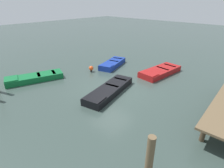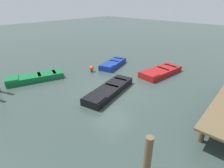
{
  "view_description": "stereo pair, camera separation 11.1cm",
  "coord_description": "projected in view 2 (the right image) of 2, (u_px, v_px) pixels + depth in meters",
  "views": [
    {
      "loc": [
        7.46,
        6.98,
        5.21
      ],
      "look_at": [
        0.0,
        0.0,
        0.35
      ],
      "focal_mm": 28.46,
      "sensor_mm": 36.0,
      "label": 1
    },
    {
      "loc": [
        7.38,
        7.06,
        5.21
      ],
      "look_at": [
        0.0,
        0.0,
        0.35
      ],
      "focal_mm": 28.46,
      "sensor_mm": 36.0,
      "label": 2
    }
  ],
  "objects": [
    {
      "name": "rowboat_blue",
      "position": [
        113.0,
        64.0,
        15.31
      ],
      "size": [
        3.31,
        2.01,
        0.46
      ],
      "rotation": [
        0.0,
        0.0,
        0.3
      ],
      "color": "navy",
      "rests_on": "ground_plane"
    },
    {
      "name": "rowboat_red",
      "position": [
        160.0,
        72.0,
        13.64
      ],
      "size": [
        3.82,
        1.75,
        0.46
      ],
      "rotation": [
        0.0,
        0.0,
        6.18
      ],
      "color": "maroon",
      "rests_on": "ground_plane"
    },
    {
      "name": "mooring_piling_far_right",
      "position": [
        147.0,
        159.0,
        5.4
      ],
      "size": [
        0.25,
        0.25,
        1.69
      ],
      "primitive_type": "cylinder",
      "color": "brown",
      "rests_on": "ground_plane"
    },
    {
      "name": "rowboat_green",
      "position": [
        35.0,
        77.0,
        12.63
      ],
      "size": [
        3.94,
        2.32,
        0.46
      ],
      "rotation": [
        0.0,
        0.0,
        5.95
      ],
      "color": "#0F602D",
      "rests_on": "ground_plane"
    },
    {
      "name": "ground_plane",
      "position": [
        112.0,
        89.0,
        11.47
      ],
      "size": [
        80.0,
        80.0,
        0.0
      ],
      "primitive_type": "plane",
      "color": "#33423D"
    },
    {
      "name": "rowboat_black",
      "position": [
        109.0,
        90.0,
        10.85
      ],
      "size": [
        4.25,
        2.05,
        0.46
      ],
      "rotation": [
        0.0,
        0.0,
        0.22
      ],
      "color": "black",
      "rests_on": "ground_plane"
    },
    {
      "name": "marker_buoy",
      "position": [
        92.0,
        68.0,
        14.1
      ],
      "size": [
        0.36,
        0.36,
        0.48
      ],
      "color": "#262626",
      "rests_on": "ground_plane"
    }
  ]
}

